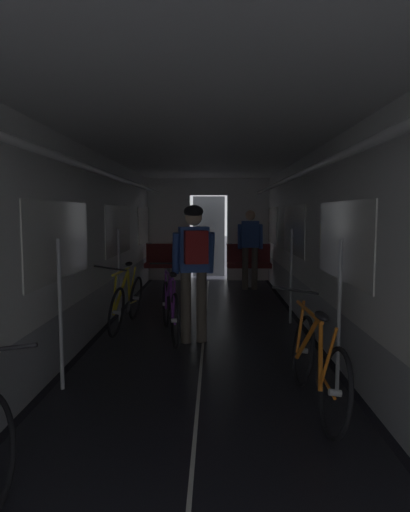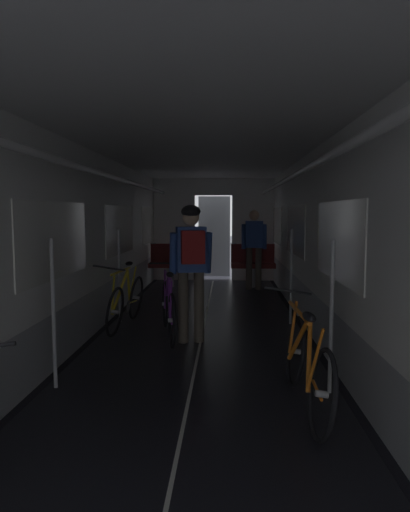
# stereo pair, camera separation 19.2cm
# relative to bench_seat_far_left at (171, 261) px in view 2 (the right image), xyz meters

# --- Properties ---
(train_car_shell) EXTENTS (3.14, 12.34, 2.57)m
(train_car_shell) POSITION_rel_bench_seat_far_left_xyz_m (0.90, -4.47, 1.13)
(train_car_shell) COLOR black
(train_car_shell) RESTS_ON ground
(bench_seat_far_left) EXTENTS (0.98, 0.51, 0.95)m
(bench_seat_far_left) POSITION_rel_bench_seat_far_left_xyz_m (0.00, 0.00, 0.00)
(bench_seat_far_left) COLOR gray
(bench_seat_far_left) RESTS_ON ground
(bench_seat_far_right) EXTENTS (0.98, 0.51, 0.95)m
(bench_seat_far_right) POSITION_rel_bench_seat_far_left_xyz_m (1.80, 0.00, 0.00)
(bench_seat_far_right) COLOR gray
(bench_seat_far_right) RESTS_ON ground
(bicycle_orange) EXTENTS (0.44, 1.69, 0.96)m
(bicycle_orange) POSITION_rel_bench_seat_far_left_xyz_m (1.90, -6.33, -0.19)
(bicycle_orange) COLOR black
(bicycle_orange) RESTS_ON ground
(bicycle_yellow) EXTENTS (0.46, 1.69, 0.95)m
(bicycle_yellow) POSITION_rel_bench_seat_far_left_xyz_m (-0.20, -3.68, -0.19)
(bicycle_yellow) COLOR black
(bicycle_yellow) RESTS_ON ground
(person_cyclist_aisle) EXTENTS (0.56, 0.45, 1.73)m
(person_cyclist_aisle) POSITION_rel_bench_seat_far_left_xyz_m (0.79, -4.42, 0.50)
(person_cyclist_aisle) COLOR brown
(person_cyclist_aisle) RESTS_ON ground
(bicycle_purple_in_aisle) EXTENTS (0.53, 1.66, 0.93)m
(bicycle_purple_in_aisle) POSITION_rel_bench_seat_far_left_xyz_m (0.46, -4.15, -0.18)
(bicycle_purple_in_aisle) COLOR black
(bicycle_purple_in_aisle) RESTS_ON ground
(person_standing_near_bench) EXTENTS (0.53, 0.23, 1.69)m
(person_standing_near_bench) POSITION_rel_bench_seat_far_left_xyz_m (1.80, -0.38, 0.41)
(person_standing_near_bench) COLOR brown
(person_standing_near_bench) RESTS_ON ground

